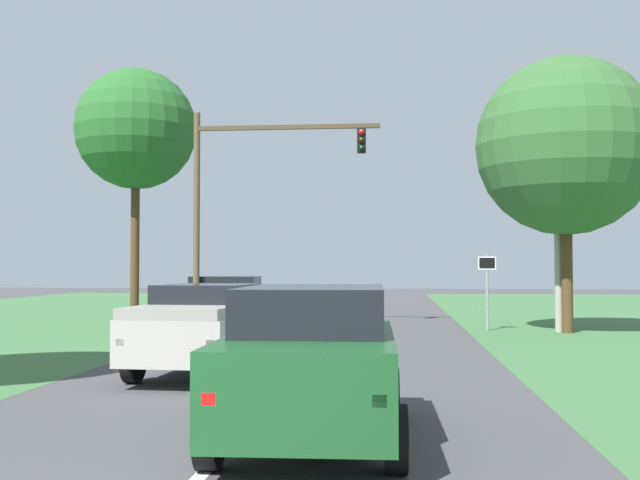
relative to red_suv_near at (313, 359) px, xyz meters
name	(u,v)px	position (x,y,z in m)	size (l,w,h in m)	color
ground_plane	(306,363)	(-0.98, 7.74, -1.01)	(120.00, 120.00, 0.00)	#424244
red_suv_near	(313,359)	(0.00, 0.00, 0.00)	(2.30, 4.77, 1.90)	#194C23
pickup_truck_lead	(209,326)	(-2.76, 5.92, -0.06)	(2.40, 5.66, 1.80)	#B7B2A8
traffic_light	(243,185)	(-4.65, 18.87, 4.18)	(6.98, 0.40, 7.93)	brown
keep_moving_sign	(487,281)	(4.09, 17.15, 0.67)	(0.60, 0.09, 2.63)	gray
oak_tree_right	(566,146)	(6.58, 16.44, 5.10)	(5.86, 5.86, 9.04)	#4C351E
crossing_suv_far	(230,298)	(-5.35, 19.93, -0.07)	(4.24, 2.13, 1.78)	black
utility_pole_right	(558,195)	(6.39, 16.76, 3.53)	(0.28, 0.28, 9.07)	#9E998E
extra_tree_1	(136,130)	(-9.68, 21.59, 6.82)	(4.99, 4.99, 10.35)	#4C351E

